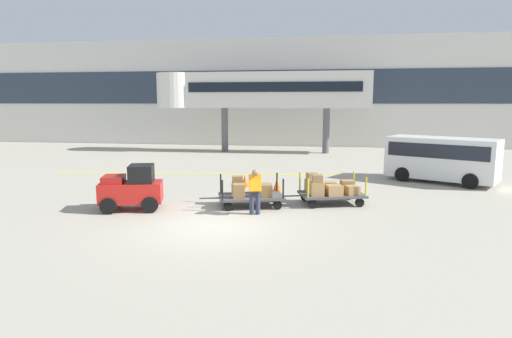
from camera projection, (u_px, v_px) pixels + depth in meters
ground_plane at (213, 226)px, 13.19m from camera, size 120.00×120.00×0.00m
apron_lead_line at (197, 174)px, 22.88m from camera, size 15.55×1.54×0.01m
terminal_building at (286, 93)px, 37.87m from camera, size 62.23×2.51×9.14m
jet_bridge at (252, 91)px, 32.33m from camera, size 16.01×3.00×5.92m
baggage_tug at (132, 189)px, 15.09m from camera, size 2.32×1.70×1.58m
baggage_cart_lead at (251, 193)px, 15.62m from camera, size 3.08×1.98×1.10m
baggage_cart_middle at (330, 190)px, 15.98m from camera, size 3.08×1.98×1.17m
baggage_handler at (255, 189)px, 14.38m from camera, size 0.49×0.50×1.56m
shuttle_van at (442, 156)px, 20.31m from camera, size 5.12×4.00×2.10m
safety_cone_near at (277, 184)px, 18.43m from camera, size 0.36×0.36×0.55m
safety_cone_far at (245, 181)px, 19.20m from camera, size 0.36×0.36×0.55m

